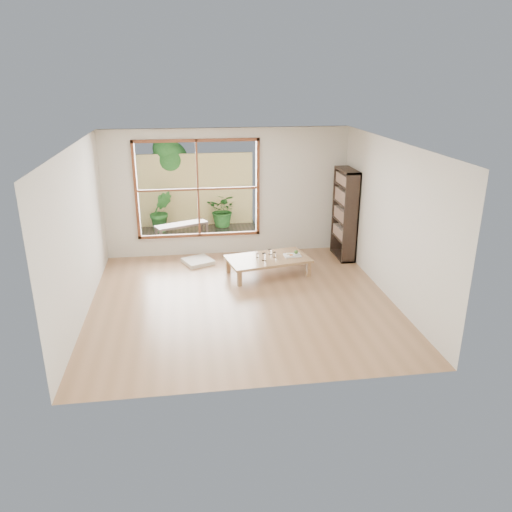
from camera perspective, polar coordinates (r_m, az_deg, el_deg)
The scene contains 15 objects.
ground at distance 8.44m, azimuth -1.64°, elevation -5.11°, with size 5.00×5.00×0.00m, color #A27651.
low_table at distance 9.42m, azimuth 1.37°, elevation -0.43°, with size 1.66×1.14×0.33m.
floor_cushion at distance 10.13m, azimuth -6.65°, elevation -0.60°, with size 0.53×0.53×0.08m, color white.
bookshelf at distance 10.32m, azimuth 10.12°, elevation 4.74°, with size 0.29×0.82×1.83m, color #30231B.
glass_tall at distance 9.25m, azimuth 0.91°, elevation -0.10°, with size 0.08×0.08×0.14m, color silver.
glass_mid at distance 9.44m, azimuth 2.12°, elevation 0.16°, with size 0.06×0.06×0.09m, color silver.
glass_short at distance 9.59m, azimuth 1.60°, elevation 0.49°, with size 0.07×0.07×0.09m, color silver.
glass_small at distance 9.41m, azimuth 0.17°, elevation 0.04°, with size 0.06×0.06×0.07m, color silver.
food_tray at distance 9.54m, azimuth 4.27°, elevation 0.18°, with size 0.32×0.24×0.10m.
deck at distance 11.72m, azimuth -6.57°, elevation 2.11°, with size 2.80×2.00×0.05m, color #312C24.
garden_bench at distance 11.45m, azimuth -8.51°, elevation 3.39°, with size 1.24×0.80×0.38m.
bamboo_fence at distance 12.45m, azimuth -6.89°, elevation 7.46°, with size 2.80×0.06×1.80m, color #D4BE6C.
shrub_right at distance 12.35m, azimuth -3.73°, elevation 5.29°, with size 0.76×0.66×0.84m, color #2C6324.
shrub_left at distance 12.12m, azimuth -10.80°, elevation 5.04°, with size 0.54×0.44×0.99m, color #2C6324.
garden_tree at distance 12.62m, azimuth -10.20°, elevation 10.82°, with size 1.04×0.85×2.22m.
Camera 1 is at (-0.84, -7.59, 3.60)m, focal length 35.00 mm.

